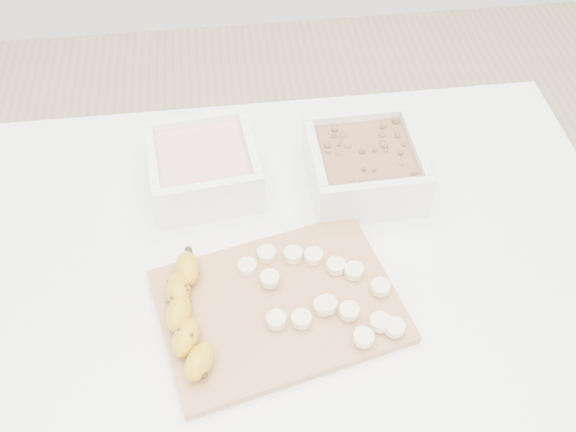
{
  "coord_description": "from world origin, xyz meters",
  "views": [
    {
      "loc": [
        -0.07,
        -0.55,
        1.5
      ],
      "look_at": [
        0.0,
        0.03,
        0.81
      ],
      "focal_mm": 40.0,
      "sensor_mm": 36.0,
      "label": 1
    }
  ],
  "objects": [
    {
      "name": "table",
      "position": [
        0.0,
        0.0,
        0.65
      ],
      "size": [
        1.0,
        0.7,
        0.75
      ],
      "color": "white",
      "rests_on": "ground"
    },
    {
      "name": "bowl_yogurt",
      "position": [
        -0.12,
        0.16,
        0.79
      ],
      "size": [
        0.18,
        0.18,
        0.08
      ],
      "color": "white",
      "rests_on": "table"
    },
    {
      "name": "bowl_granola",
      "position": [
        0.13,
        0.14,
        0.79
      ],
      "size": [
        0.17,
        0.17,
        0.08
      ],
      "color": "white",
      "rests_on": "table"
    },
    {
      "name": "cutting_board",
      "position": [
        -0.03,
        -0.08,
        0.76
      ],
      "size": [
        0.36,
        0.29,
        0.01
      ],
      "primitive_type": "cube",
      "rotation": [
        0.0,
        0.0,
        0.22
      ],
      "color": "tan",
      "rests_on": "table"
    },
    {
      "name": "banana",
      "position": [
        -0.14,
        -0.1,
        0.78
      ],
      "size": [
        0.07,
        0.19,
        0.03
      ],
      "primitive_type": null,
      "rotation": [
        0.0,
        0.0,
        -0.12
      ],
      "color": "gold",
      "rests_on": "cutting_board"
    },
    {
      "name": "banana_slices",
      "position": [
        0.03,
        -0.08,
        0.77
      ],
      "size": [
        0.21,
        0.18,
        0.02
      ],
      "color": "#F5E5BD",
      "rests_on": "cutting_board"
    }
  ]
}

